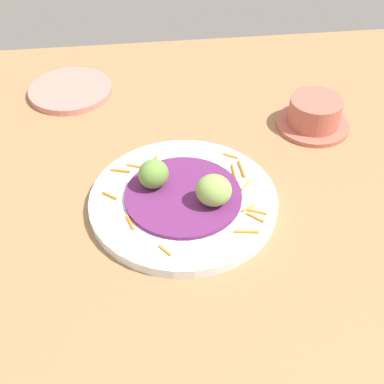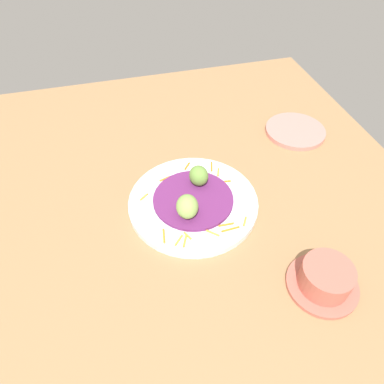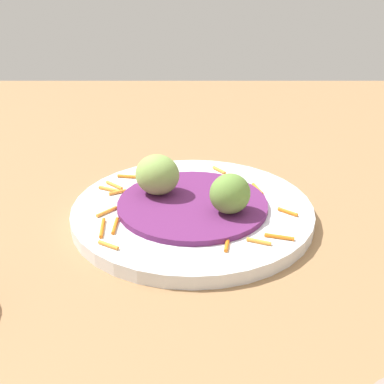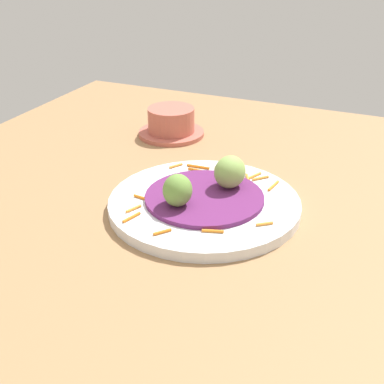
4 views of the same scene
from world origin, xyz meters
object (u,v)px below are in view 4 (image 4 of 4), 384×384
main_plate (204,204)px  guac_scoop_left (230,172)px  guac_scoop_center (178,190)px  terracotta_bowl (171,123)px

main_plate → guac_scoop_left: 6.00cm
main_plate → guac_scoop_left: guac_scoop_left is taller
guac_scoop_center → terracotta_bowl: guac_scoop_center is taller
terracotta_bowl → guac_scoop_left: bearing=43.3°
terracotta_bowl → main_plate: bearing=34.7°
guac_scoop_left → terracotta_bowl: guac_scoop_left is taller
guac_scoop_left → guac_scoop_center: 9.28cm
guac_scoop_center → terracotta_bowl: (-28.46, -14.61, -2.04)cm
guac_scoop_center → terracotta_bowl: bearing=-152.8°
guac_scoop_center → guac_scoop_left: bearing=150.2°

